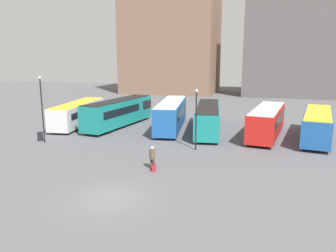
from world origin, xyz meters
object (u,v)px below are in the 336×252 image
Objects in this scene: lamp_post_0 at (196,115)px; lamp_post_1 at (42,105)px; bus_3 at (208,117)px; traveler at (152,155)px; bus_4 at (267,121)px; bus_5 at (317,124)px; bus_1 at (119,112)px; suitcase at (154,168)px; bus_0 at (79,113)px; bus_2 at (171,114)px; trash_bin at (40,136)px.

lamp_post_1 is at bearing -172.96° from lamp_post_0.
traveler is at bearing 164.44° from bus_3.
bus_5 is at bearing -80.52° from bus_4.
bus_1 is 13.34m from lamp_post_0.
suitcase is at bearing -104.69° from lamp_post_0.
lamp_post_0 is (1.96, 5.98, 2.15)m from traveler.
lamp_post_1 is at bearing 166.09° from bus_1.
bus_0 is at bearing 157.17° from lamp_post_0.
traveler is (2.64, -14.02, -0.69)m from bus_2.
bus_0 is 21.91m from bus_4.
suitcase is (9.23, -13.95, -1.46)m from bus_1.
bus_5 is at bearing -96.44° from bus_0.
bus_3 is at bearing 34.11° from lamp_post_1.
lamp_post_0 reaches higher than bus_2.
bus_3 is at bearing -8.61° from suitcase.
bus_0 reaches higher than traveler.
bus_3 is 7.12× the size of traveler.
bus_0 is at bearing 99.57° from bus_5.
lamp_post_1 reaches higher than bus_4.
bus_3 is 1.07× the size of bus_5.
bus_1 is at bearing 85.34° from bus_2.
bus_1 is (5.01, 0.83, 0.24)m from bus_0.
lamp_post_0 reaches higher than traveler.
traveler is 0.32× the size of lamp_post_0.
bus_4 is at bearing -34.21° from traveler.
lamp_post_1 is (-12.79, 4.63, 3.41)m from suitcase.
trash_bin is (-21.38, -8.39, -1.21)m from bus_4.
bus_4 is (16.89, -0.36, -0.11)m from bus_1.
bus_3 is 1.95× the size of lamp_post_1.
lamp_post_1 is at bearing 66.95° from suitcase.
suitcase is at bearing -19.91° from lamp_post_1.
bus_4 reaches higher than trash_bin.
bus_1 is 0.98× the size of bus_3.
bus_1 is 7.00× the size of traveler.
suitcase is (14.25, -13.12, -1.22)m from bus_0.
suitcase is 0.15× the size of lamp_post_0.
traveler is 0.91m from suitcase.
bus_2 is at bearing 78.04° from bus_3.
lamp_post_1 reaches higher than bus_2.
bus_3 is at bearing 92.35° from lamp_post_0.
bus_1 is 2.26× the size of lamp_post_0.
bus_0 reaches higher than suitcase.
bus_2 is 14.06m from lamp_post_1.
bus_2 reaches higher than bus_3.
suitcase is 14.68m from trash_bin.
bus_2 is at bearing -78.52° from bus_1.
bus_4 is at bearing -96.65° from bus_0.
bus_1 is at bearing 69.12° from lamp_post_1.
bus_1 is 16.89m from bus_4.
bus_5 reaches higher than bus_0.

